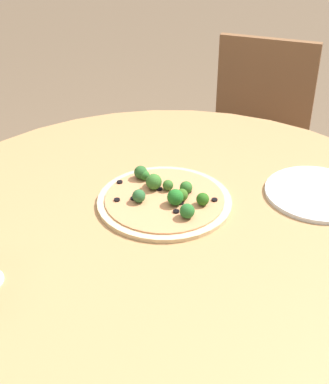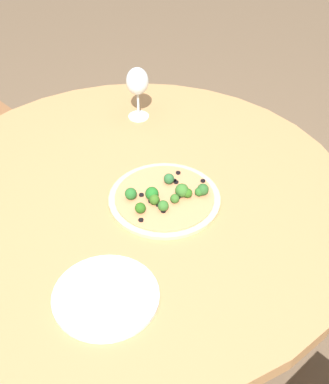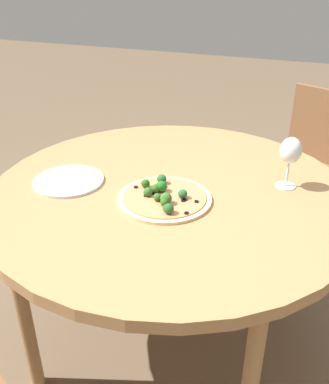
% 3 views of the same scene
% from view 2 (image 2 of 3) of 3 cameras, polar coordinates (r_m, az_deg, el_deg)
% --- Properties ---
extents(ground_plane, '(12.00, 12.00, 0.00)m').
position_cam_2_polar(ground_plane, '(2.07, -2.47, -15.80)').
color(ground_plane, brown).
extents(dining_table, '(1.26, 1.26, 0.74)m').
position_cam_2_polar(dining_table, '(1.55, -3.18, -1.86)').
color(dining_table, '#A87A4C').
rests_on(dining_table, ground_plane).
extents(pizza, '(0.31, 0.31, 0.05)m').
position_cam_2_polar(pizza, '(1.49, 0.06, -0.58)').
color(pizza, '#DBBC89').
rests_on(pizza, dining_table).
extents(wine_glass, '(0.07, 0.07, 0.18)m').
position_cam_2_polar(wine_glass, '(1.77, -2.91, 11.57)').
color(wine_glass, silver).
rests_on(wine_glass, dining_table).
extents(plate_near, '(0.25, 0.25, 0.01)m').
position_cam_2_polar(plate_near, '(1.26, -6.28, -11.00)').
color(plate_near, silver).
rests_on(plate_near, dining_table).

